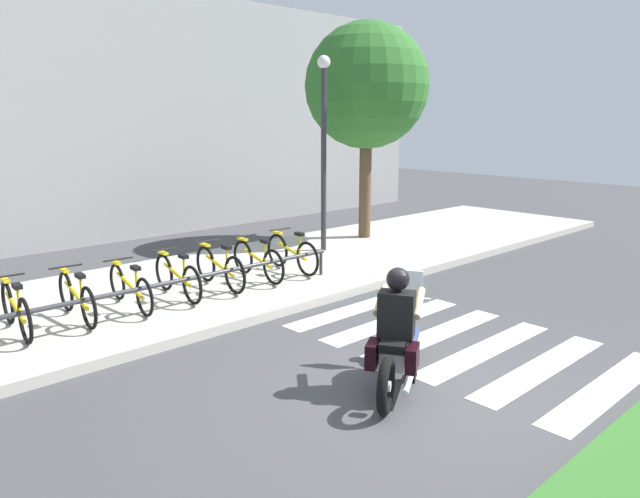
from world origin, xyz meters
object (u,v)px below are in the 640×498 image
Objects in this scene: bicycle_2 at (77,297)px; bicycle_6 at (258,260)px; rider at (397,319)px; bike_rack at (171,284)px; bicycle_4 at (177,277)px; bicycle_7 at (292,253)px; motorcycle at (398,346)px; bicycle_5 at (220,268)px; bicycle_1 at (16,309)px; bicycle_3 at (130,287)px; street_lamp at (324,138)px; tree_near_rack at (367,87)px.

bicycle_2 is 3.30m from bicycle_6.
bike_rack is (-0.73, 3.84, -0.24)m from rider.
bicycle_4 is 0.70m from bike_rack.
rider is at bearing -116.10° from bicycle_7.
motorcycle is 4.38m from bicycle_5.
bicycle_3 is at bearing 0.04° from bicycle_1.
rider reaches higher than bicycle_4.
street_lamp is (5.07, 0.98, 2.15)m from bicycle_3.
bicycle_2 is 6.35m from street_lamp.
motorcycle is 1.14× the size of bicycle_2.
rider reaches higher than bicycle_7.
bicycle_6 is at bearing 179.97° from bicycle_7.
bicycle_1 is (-2.80, 4.39, -0.32)m from rider.
bicycle_3 is (1.65, 0.00, -0.01)m from bicycle_1.
bicycle_5 is at bearing 83.47° from rider.
street_lamp is (1.77, 0.99, 2.12)m from bicycle_7.
tree_near_rack is (6.85, 1.38, 3.31)m from bicycle_3.
tree_near_rack is (7.68, 1.38, 3.30)m from bicycle_2.
bicycle_5 reaches higher than bicycle_3.
street_lamp is 2.16m from tree_near_rack.
bicycle_3 is (-1.15, 4.39, -0.34)m from rider.
bicycle_2 is 0.82m from bicycle_3.
tree_near_rack is at bearing 9.25° from bicycle_1.
bicycle_7 is at bearing -158.73° from tree_near_rack.
motorcycle is 1.14× the size of bicycle_5.
bicycle_6 reaches higher than bicycle_2.
motorcycle is 4.52m from bicycle_3.
street_lamp is at bearing 13.06° from bicycle_4.
bicycle_6 is 1.01× the size of bicycle_7.
bicycle_3 is 0.82m from bicycle_4.
street_lamp reaches higher than bicycle_1.
rider is 0.88× the size of bicycle_7.
bicycle_4 is at bearing 95.13° from motorcycle.
bicycle_7 is at bearing -0.01° from bicycle_5.
tree_near_rack is at bearing 11.41° from bicycle_3.
bicycle_6 is (3.30, -0.00, 0.01)m from bicycle_2.
tree_near_rack is (5.21, 1.38, 3.28)m from bicycle_5.
bicycle_5 reaches higher than bicycle_2.
bicycle_2 is at bearing 0.02° from bicycle_1.
motorcycle is 8.71m from tree_near_rack.
bicycle_3 is at bearing 0.06° from bicycle_2.
bicycle_2 is at bearing 114.17° from rider.
bicycle_2 is 1.00× the size of bicycle_6.
bicycle_7 is at bearing 64.44° from motorcycle.
bicycle_5 is 0.31× the size of tree_near_rack.
bicycle_7 is at bearing -0.03° from bicycle_3.
street_lamp reaches higher than bicycle_2.
bicycle_3 is at bearing 179.97° from bicycle_7.
bike_rack is (-1.24, -0.55, 0.07)m from bicycle_5.
bicycle_6 is (0.82, 0.00, -0.00)m from bicycle_5.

